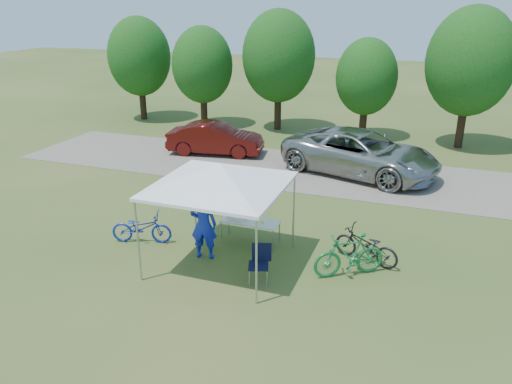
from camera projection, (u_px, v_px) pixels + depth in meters
ground at (222, 262)px, 13.10m from camera, size 100.00×100.00×0.00m
gravel_strip at (301, 170)px, 20.11m from camera, size 24.00×5.00×0.02m
canopy at (219, 166)px, 12.14m from camera, size 4.53×4.53×3.00m
treeline at (330, 64)px, 24.25m from camera, size 24.89×4.28×6.30m
folding_table at (250, 222)px, 13.94m from camera, size 1.63×0.68×0.67m
folding_chair at (260, 260)px, 12.07m from camera, size 0.60×0.63×0.94m
cooler at (237, 213)px, 13.98m from camera, size 0.52×0.36×0.38m
ice_cream_cup at (262, 222)px, 13.75m from camera, size 0.08×0.08×0.06m
cyclist at (204, 225)px, 13.01m from camera, size 0.77×0.59×1.91m
bike_blue at (142, 228)px, 14.02m from camera, size 1.79×1.04×0.89m
bike_green at (349, 255)px, 12.28m from camera, size 1.82×1.43×1.10m
bike_dark at (366, 246)px, 12.94m from camera, size 1.88×1.15×0.93m
minivan at (360, 153)px, 19.42m from camera, size 6.65×4.43×1.70m
sedan at (215, 139)px, 22.04m from camera, size 4.37×2.14×1.38m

